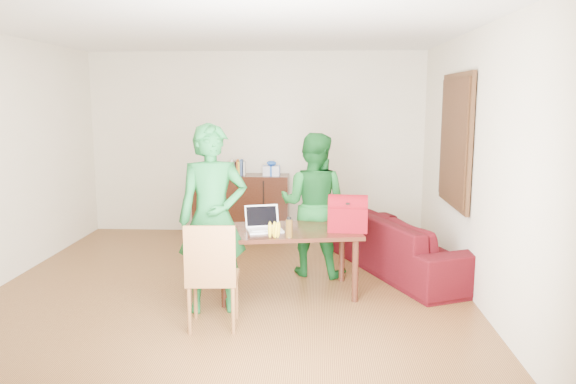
# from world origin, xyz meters

# --- Properties ---
(room) EXTENTS (5.20, 5.70, 2.90)m
(room) POSITION_xyz_m (0.01, 0.13, 1.31)
(room) COLOR #422210
(room) RESTS_ON ground
(table) EXTENTS (1.57, 1.04, 0.68)m
(table) POSITION_xyz_m (0.62, -0.03, 0.60)
(table) COLOR black
(table) RESTS_ON ground
(chair) EXTENTS (0.46, 0.45, 0.96)m
(chair) POSITION_xyz_m (0.01, -0.94, 0.28)
(chair) COLOR brown
(chair) RESTS_ON ground
(person_near) EXTENTS (0.73, 0.56, 1.79)m
(person_near) POSITION_xyz_m (-0.06, -0.53, 0.89)
(person_near) COLOR #155F28
(person_near) RESTS_ON ground
(person_far) EXTENTS (0.93, 0.80, 1.63)m
(person_far) POSITION_xyz_m (0.88, 0.66, 0.82)
(person_far) COLOR #13561E
(person_far) RESTS_ON ground
(laptop) EXTENTS (0.40, 0.33, 0.25)m
(laptop) POSITION_xyz_m (0.40, -0.13, 0.73)
(laptop) COLOR white
(laptop) RESTS_ON table
(bananas) EXTENTS (0.18, 0.13, 0.06)m
(bananas) POSITION_xyz_m (0.51, -0.38, 0.71)
(bananas) COLOR yellow
(bananas) RESTS_ON table
(bottle) EXTENTS (0.09, 0.09, 0.20)m
(bottle) POSITION_xyz_m (0.66, -0.36, 0.78)
(bottle) COLOR #513712
(bottle) RESTS_ON table
(red_bag) EXTENTS (0.41, 0.26, 0.29)m
(red_bag) POSITION_xyz_m (1.24, -0.06, 0.83)
(red_bag) COLOR maroon
(red_bag) RESTS_ON table
(sofa) EXTENTS (1.73, 2.45, 0.67)m
(sofa) POSITION_xyz_m (1.95, 0.82, 0.33)
(sofa) COLOR #41080E
(sofa) RESTS_ON ground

